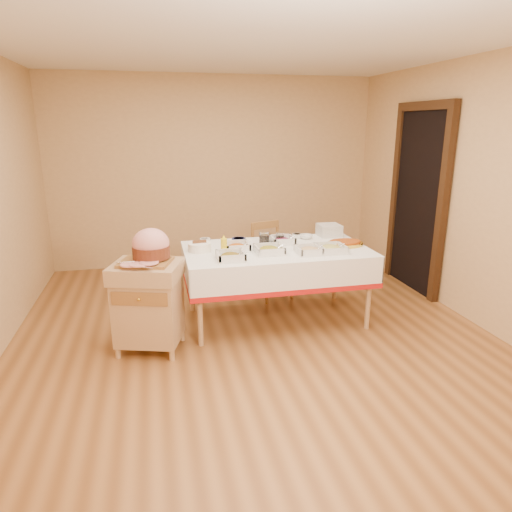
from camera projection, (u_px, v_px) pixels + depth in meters
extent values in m
plane|color=#955D2E|center=(254.00, 334.00, 4.40)|extent=(5.00, 5.00, 0.00)
plane|color=white|center=(253.00, 40.00, 3.68)|extent=(5.00, 5.00, 0.00)
plane|color=tan|center=(215.00, 172.00, 6.38)|extent=(4.50, 0.00, 4.50)
plane|color=tan|center=(398.00, 306.00, 1.70)|extent=(4.50, 0.00, 4.50)
plane|color=tan|center=(475.00, 192.00, 4.52)|extent=(0.00, 5.00, 5.00)
cube|color=black|center=(418.00, 203.00, 5.42)|extent=(0.06, 0.90, 2.10)
cube|color=#341E10|center=(442.00, 210.00, 4.95)|extent=(0.08, 0.10, 2.10)
cube|color=#341E10|center=(396.00, 197.00, 5.88)|extent=(0.08, 0.10, 2.10)
cube|color=#341E10|center=(426.00, 106.00, 5.11)|extent=(0.08, 1.10, 0.10)
cube|color=tan|center=(276.00, 251.00, 4.54)|extent=(1.80, 1.00, 0.04)
cylinder|color=tan|center=(200.00, 309.00, 4.08)|extent=(0.05, 0.05, 0.71)
cylinder|color=tan|center=(192.00, 279.00, 4.87)|extent=(0.05, 0.05, 0.71)
cylinder|color=tan|center=(369.00, 295.00, 4.43)|extent=(0.05, 0.05, 0.71)
cylinder|color=tan|center=(335.00, 269.00, 5.21)|extent=(0.05, 0.05, 0.71)
cube|color=white|center=(276.00, 249.00, 4.54)|extent=(1.82, 1.02, 0.01)
cube|color=tan|center=(149.00, 310.00, 4.01)|extent=(0.64, 0.57, 0.57)
cube|color=tan|center=(146.00, 271.00, 3.91)|extent=(0.68, 0.62, 0.14)
cube|color=olive|center=(147.00, 299.00, 3.75)|extent=(0.46, 0.15, 0.11)
sphere|color=gold|center=(147.00, 299.00, 3.74)|extent=(0.03, 0.03, 0.03)
cylinder|color=tan|center=(123.00, 357.00, 3.87)|extent=(0.05, 0.05, 0.09)
cylinder|color=tan|center=(125.00, 337.00, 4.23)|extent=(0.05, 0.05, 0.09)
cylinder|color=tan|center=(179.00, 351.00, 3.97)|extent=(0.05, 0.05, 0.09)
cylinder|color=tan|center=(177.00, 332.00, 4.33)|extent=(0.05, 0.05, 0.09)
cube|color=olive|center=(272.00, 261.00, 5.25)|extent=(0.48, 0.47, 0.03)
cylinder|color=olive|center=(267.00, 286.00, 5.09)|extent=(0.03, 0.03, 0.42)
cylinder|color=olive|center=(253.00, 278.00, 5.37)|extent=(0.03, 0.03, 0.42)
cylinder|color=olive|center=(292.00, 281.00, 5.25)|extent=(0.03, 0.03, 0.42)
cylinder|color=olive|center=(277.00, 273.00, 5.53)|extent=(0.03, 0.03, 0.42)
cylinder|color=olive|center=(252.00, 242.00, 5.25)|extent=(0.03, 0.03, 0.45)
cylinder|color=olive|center=(277.00, 239.00, 5.41)|extent=(0.03, 0.03, 0.45)
cube|color=olive|center=(265.00, 225.00, 5.28)|extent=(0.35, 0.13, 0.08)
cube|color=olive|center=(146.00, 262.00, 3.89)|extent=(0.42, 0.33, 0.03)
ellipsoid|color=pink|center=(151.00, 244.00, 3.89)|extent=(0.31, 0.28, 0.27)
cylinder|color=#602A16|center=(151.00, 252.00, 3.91)|extent=(0.32, 0.32, 0.10)
cube|color=silver|center=(139.00, 266.00, 3.71)|extent=(0.26, 0.12, 0.00)
cylinder|color=silver|center=(135.00, 262.00, 3.81)|extent=(0.31, 0.09, 0.01)
cube|color=silver|center=(231.00, 259.00, 4.16)|extent=(0.25, 0.25, 0.02)
ellipsoid|color=#AF2714|center=(231.00, 256.00, 4.15)|extent=(0.19, 0.19, 0.07)
cylinder|color=silver|center=(237.00, 256.00, 4.14)|extent=(0.15, 0.01, 0.11)
cube|color=silver|center=(269.00, 252.00, 4.37)|extent=(0.26, 0.26, 0.02)
ellipsoid|color=orange|center=(269.00, 250.00, 4.36)|extent=(0.20, 0.20, 0.07)
cylinder|color=silver|center=(276.00, 250.00, 4.35)|extent=(0.15, 0.01, 0.11)
cube|color=silver|center=(310.00, 253.00, 4.36)|extent=(0.25, 0.25, 0.01)
ellipsoid|color=tan|center=(310.00, 250.00, 4.35)|extent=(0.19, 0.19, 0.07)
cylinder|color=silver|center=(316.00, 250.00, 4.34)|extent=(0.14, 0.01, 0.10)
cube|color=silver|center=(330.00, 251.00, 4.41)|extent=(0.27, 0.27, 0.01)
ellipsoid|color=tan|center=(331.00, 249.00, 4.41)|extent=(0.21, 0.21, 0.07)
cylinder|color=silver|center=(337.00, 249.00, 4.39)|extent=(0.14, 0.01, 0.10)
cube|color=silver|center=(237.00, 249.00, 4.47)|extent=(0.24, 0.24, 0.02)
ellipsoid|color=#B7520D|center=(237.00, 247.00, 4.47)|extent=(0.18, 0.18, 0.06)
cylinder|color=silver|center=(243.00, 247.00, 4.45)|extent=(0.16, 0.01, 0.11)
cube|color=silver|center=(282.00, 243.00, 4.72)|extent=(0.23, 0.23, 0.02)
ellipsoid|color=maroon|center=(282.00, 241.00, 4.72)|extent=(0.18, 0.18, 0.06)
cylinder|color=silver|center=(288.00, 240.00, 4.70)|extent=(0.15, 0.01, 0.11)
cylinder|color=silver|center=(205.00, 241.00, 4.74)|extent=(0.11, 0.11, 0.05)
cylinder|color=black|center=(205.00, 239.00, 4.73)|extent=(0.09, 0.09, 0.02)
cylinder|color=navy|center=(239.00, 241.00, 4.70)|extent=(0.14, 0.14, 0.06)
cylinder|color=maroon|center=(239.00, 239.00, 4.70)|extent=(0.12, 0.12, 0.02)
cylinder|color=silver|center=(297.00, 236.00, 4.93)|extent=(0.10, 0.10, 0.05)
cylinder|color=#B7520D|center=(297.00, 235.00, 4.92)|extent=(0.08, 0.08, 0.02)
imported|color=silver|center=(270.00, 240.00, 4.79)|extent=(0.19, 0.19, 0.04)
imported|color=silver|center=(306.00, 237.00, 4.91)|extent=(0.18, 0.18, 0.04)
cylinder|color=silver|center=(264.00, 239.00, 4.67)|extent=(0.10, 0.10, 0.12)
cylinder|color=silver|center=(264.00, 232.00, 4.65)|extent=(0.11, 0.11, 0.01)
cylinder|color=black|center=(264.00, 240.00, 4.68)|extent=(0.08, 0.08, 0.09)
cylinder|color=silver|center=(280.00, 238.00, 4.73)|extent=(0.08, 0.08, 0.10)
cylinder|color=silver|center=(280.00, 233.00, 4.72)|extent=(0.09, 0.09, 0.01)
cylinder|color=black|center=(280.00, 239.00, 4.74)|extent=(0.07, 0.07, 0.07)
cylinder|color=yellow|center=(224.00, 246.00, 4.32)|extent=(0.06, 0.06, 0.15)
cone|color=yellow|center=(224.00, 237.00, 4.30)|extent=(0.04, 0.04, 0.04)
cylinder|color=white|center=(200.00, 247.00, 4.43)|extent=(0.23, 0.23, 0.08)
cube|color=silver|center=(329.00, 235.00, 5.04)|extent=(0.23, 0.23, 0.01)
cube|color=silver|center=(329.00, 234.00, 5.04)|extent=(0.23, 0.23, 0.01)
cube|color=silver|center=(329.00, 233.00, 5.04)|extent=(0.23, 0.23, 0.01)
cube|color=silver|center=(329.00, 231.00, 5.03)|extent=(0.23, 0.23, 0.01)
cube|color=silver|center=(329.00, 230.00, 5.03)|extent=(0.23, 0.23, 0.01)
cube|color=silver|center=(329.00, 229.00, 5.02)|extent=(0.23, 0.23, 0.01)
cube|color=silver|center=(329.00, 228.00, 5.02)|extent=(0.23, 0.23, 0.01)
cube|color=silver|center=(329.00, 226.00, 5.02)|extent=(0.23, 0.23, 0.01)
cube|color=silver|center=(329.00, 225.00, 5.01)|extent=(0.23, 0.23, 0.01)
ellipsoid|color=gold|center=(345.00, 244.00, 4.64)|extent=(0.38, 0.27, 0.03)
ellipsoid|color=#A24511|center=(345.00, 243.00, 4.64)|extent=(0.32, 0.23, 0.04)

